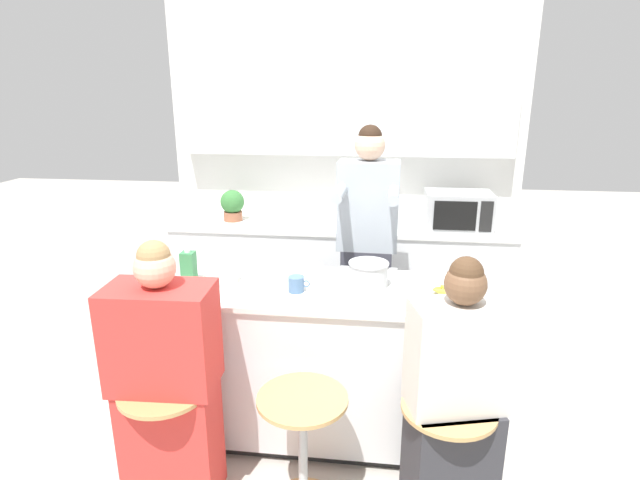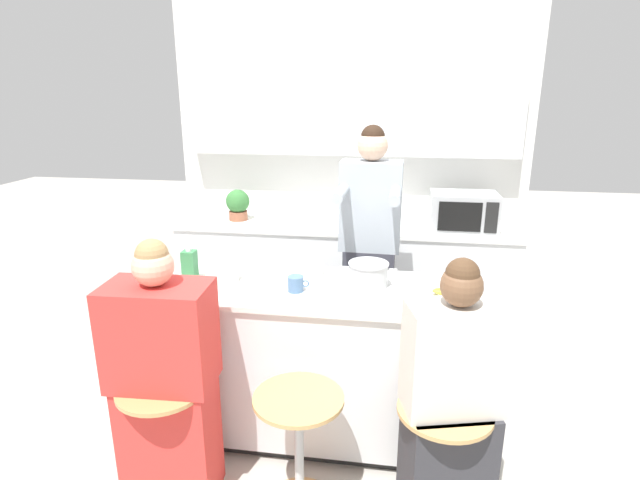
{
  "view_description": "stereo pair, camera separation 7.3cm",
  "coord_description": "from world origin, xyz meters",
  "px_view_note": "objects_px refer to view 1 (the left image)",
  "views": [
    {
      "loc": [
        0.32,
        -2.52,
        1.97
      ],
      "look_at": [
        0.0,
        0.06,
        1.18
      ],
      "focal_mm": 28.0,
      "sensor_mm": 36.0,
      "label": 1
    },
    {
      "loc": [
        0.39,
        -2.51,
        1.97
      ],
      "look_at": [
        0.0,
        0.06,
        1.18
      ],
      "focal_mm": 28.0,
      "sensor_mm": 36.0,
      "label": 2
    }
  ],
  "objects_px": {
    "bar_stool_center": "(303,444)",
    "person_cooking": "(367,258)",
    "fruit_bowl": "(307,270)",
    "coffee_cup_near": "(410,300)",
    "potted_plant": "(232,205)",
    "person_seated_near": "(454,412)",
    "bar_stool_leftmost": "(168,436)",
    "cooking_pot": "(368,274)",
    "microwave": "(458,211)",
    "kitchen_island": "(319,361)",
    "banana_bunch": "(443,290)",
    "coffee_cup_far": "(296,284)",
    "bar_stool_rightmost": "(445,455)",
    "juice_carton": "(189,267)",
    "person_wrapped_blanket": "(167,385)"
  },
  "relations": [
    {
      "from": "bar_stool_leftmost",
      "to": "bar_stool_rightmost",
      "type": "relative_size",
      "value": 1.0
    },
    {
      "from": "person_seated_near",
      "to": "bar_stool_leftmost",
      "type": "bearing_deg",
      "value": 167.19
    },
    {
      "from": "fruit_bowl",
      "to": "juice_carton",
      "type": "bearing_deg",
      "value": -163.7
    },
    {
      "from": "person_cooking",
      "to": "juice_carton",
      "type": "xyz_separation_m",
      "value": [
        -0.97,
        -0.68,
        0.14
      ]
    },
    {
      "from": "kitchen_island",
      "to": "fruit_bowl",
      "type": "height_order",
      "value": "fruit_bowl"
    },
    {
      "from": "kitchen_island",
      "to": "bar_stool_leftmost",
      "type": "bearing_deg",
      "value": -137.04
    },
    {
      "from": "kitchen_island",
      "to": "banana_bunch",
      "type": "relative_size",
      "value": 11.95
    },
    {
      "from": "person_cooking",
      "to": "person_wrapped_blanket",
      "type": "height_order",
      "value": "person_cooking"
    },
    {
      "from": "person_cooking",
      "to": "cooking_pot",
      "type": "bearing_deg",
      "value": -85.74
    },
    {
      "from": "person_cooking",
      "to": "bar_stool_leftmost",
      "type": "bearing_deg",
      "value": -123.22
    },
    {
      "from": "person_cooking",
      "to": "microwave",
      "type": "relative_size",
      "value": 3.47
    },
    {
      "from": "bar_stool_center",
      "to": "bar_stool_rightmost",
      "type": "xyz_separation_m",
      "value": [
        0.65,
        0.01,
        0.0
      ]
    },
    {
      "from": "kitchen_island",
      "to": "bar_stool_center",
      "type": "height_order",
      "value": "kitchen_island"
    },
    {
      "from": "person_cooking",
      "to": "cooking_pot",
      "type": "distance_m",
      "value": 0.64
    },
    {
      "from": "kitchen_island",
      "to": "bar_stool_rightmost",
      "type": "height_order",
      "value": "kitchen_island"
    },
    {
      "from": "person_seated_near",
      "to": "banana_bunch",
      "type": "height_order",
      "value": "person_seated_near"
    },
    {
      "from": "fruit_bowl",
      "to": "coffee_cup_near",
      "type": "bearing_deg",
      "value": -34.17
    },
    {
      "from": "person_wrapped_blanket",
      "to": "coffee_cup_near",
      "type": "relative_size",
      "value": 12.02
    },
    {
      "from": "kitchen_island",
      "to": "cooking_pot",
      "type": "relative_size",
      "value": 5.28
    },
    {
      "from": "cooking_pot",
      "to": "coffee_cup_far",
      "type": "height_order",
      "value": "cooking_pot"
    },
    {
      "from": "bar_stool_leftmost",
      "to": "microwave",
      "type": "xyz_separation_m",
      "value": [
        1.58,
        1.99,
        0.68
      ]
    },
    {
      "from": "coffee_cup_far",
      "to": "microwave",
      "type": "relative_size",
      "value": 0.23
    },
    {
      "from": "juice_carton",
      "to": "bar_stool_rightmost",
      "type": "bearing_deg",
      "value": -22.5
    },
    {
      "from": "bar_stool_leftmost",
      "to": "cooking_pot",
      "type": "relative_size",
      "value": 2.05
    },
    {
      "from": "banana_bunch",
      "to": "potted_plant",
      "type": "distance_m",
      "value": 2.13
    },
    {
      "from": "banana_bunch",
      "to": "coffee_cup_far",
      "type": "bearing_deg",
      "value": -175.41
    },
    {
      "from": "juice_carton",
      "to": "potted_plant",
      "type": "xyz_separation_m",
      "value": [
        -0.17,
        1.43,
        0.03
      ]
    },
    {
      "from": "person_cooking",
      "to": "person_seated_near",
      "type": "relative_size",
      "value": 1.33
    },
    {
      "from": "bar_stool_center",
      "to": "coffee_cup_near",
      "type": "distance_m",
      "value": 0.85
    },
    {
      "from": "bar_stool_rightmost",
      "to": "coffee_cup_near",
      "type": "relative_size",
      "value": 5.66
    },
    {
      "from": "person_cooking",
      "to": "microwave",
      "type": "xyz_separation_m",
      "value": [
        0.68,
        0.71,
        0.18
      ]
    },
    {
      "from": "bar_stool_center",
      "to": "cooking_pot",
      "type": "distance_m",
      "value": 0.93
    },
    {
      "from": "cooking_pot",
      "to": "microwave",
      "type": "xyz_separation_m",
      "value": [
        0.66,
        1.33,
        0.06
      ]
    },
    {
      "from": "bar_stool_leftmost",
      "to": "banana_bunch",
      "type": "bearing_deg",
      "value": 24.25
    },
    {
      "from": "kitchen_island",
      "to": "potted_plant",
      "type": "distance_m",
      "value": 1.78
    },
    {
      "from": "bar_stool_center",
      "to": "coffee_cup_far",
      "type": "xyz_separation_m",
      "value": [
        -0.11,
        0.51,
        0.6
      ]
    },
    {
      "from": "bar_stool_leftmost",
      "to": "banana_bunch",
      "type": "xyz_separation_m",
      "value": [
        1.32,
        0.59,
        0.58
      ]
    },
    {
      "from": "coffee_cup_near",
      "to": "coffee_cup_far",
      "type": "distance_m",
      "value": 0.61
    },
    {
      "from": "banana_bunch",
      "to": "microwave",
      "type": "xyz_separation_m",
      "value": [
        0.26,
        1.4,
        0.11
      ]
    },
    {
      "from": "person_wrapped_blanket",
      "to": "coffee_cup_far",
      "type": "xyz_separation_m",
      "value": [
        0.54,
        0.49,
        0.35
      ]
    },
    {
      "from": "bar_stool_rightmost",
      "to": "banana_bunch",
      "type": "height_order",
      "value": "banana_bunch"
    },
    {
      "from": "cooking_pot",
      "to": "coffee_cup_far",
      "type": "xyz_separation_m",
      "value": [
        -0.38,
        -0.12,
        -0.03
      ]
    },
    {
      "from": "cooking_pot",
      "to": "banana_bunch",
      "type": "height_order",
      "value": "cooking_pot"
    },
    {
      "from": "kitchen_island",
      "to": "person_seated_near",
      "type": "bearing_deg",
      "value": -40.05
    },
    {
      "from": "bar_stool_center",
      "to": "person_cooking",
      "type": "distance_m",
      "value": 1.38
    },
    {
      "from": "juice_carton",
      "to": "bar_stool_center",
      "type": "bearing_deg",
      "value": -38.47
    },
    {
      "from": "fruit_bowl",
      "to": "potted_plant",
      "type": "bearing_deg",
      "value": 123.14
    },
    {
      "from": "coffee_cup_far",
      "to": "juice_carton",
      "type": "distance_m",
      "value": 0.63
    },
    {
      "from": "person_seated_near",
      "to": "potted_plant",
      "type": "height_order",
      "value": "person_seated_near"
    },
    {
      "from": "coffee_cup_far",
      "to": "juice_carton",
      "type": "xyz_separation_m",
      "value": [
        -0.62,
        0.07,
        0.05
      ]
    }
  ]
}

